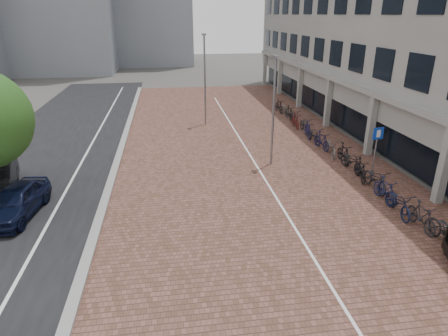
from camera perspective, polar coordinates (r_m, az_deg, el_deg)
ground at (r=11.95m, az=4.40°, el=-16.65°), size 140.00×140.00×0.00m
plaza_brick at (r=22.75m, az=2.78°, el=2.85°), size 14.50×42.00×0.04m
street_asphalt at (r=23.35m, az=-24.77°, el=1.29°), size 8.00×50.00×0.03m
curb at (r=22.51m, az=-15.26°, el=2.03°), size 0.35×42.00×0.14m
lane_line at (r=22.85m, az=-19.97°, el=1.63°), size 0.12×44.00×0.00m
parking_line at (r=22.78m, az=3.27°, el=2.93°), size 0.10×30.00×0.00m
car_navy at (r=17.10m, az=-28.47°, el=-4.34°), size 1.96×3.91×1.28m
parking_sign at (r=19.06m, az=21.68°, el=3.15°), size 0.55×0.14×2.65m
lamp_near at (r=19.72m, az=7.32°, el=8.05°), size 0.12×0.12×5.53m
lamp_far at (r=27.32m, az=-2.86°, el=12.74°), size 0.12×0.12×6.17m
bike_row at (r=22.75m, az=15.27°, el=3.44°), size 1.23×21.42×1.05m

